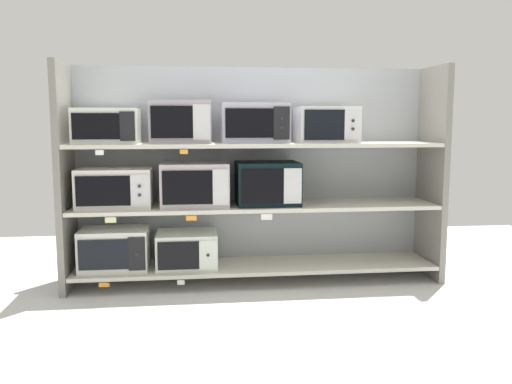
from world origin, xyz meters
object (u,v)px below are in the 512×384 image
(microwave_0, at_px, (115,249))
(microwave_6, at_px, (180,122))
(microwave_4, at_px, (267,183))
(microwave_8, at_px, (326,125))
(microwave_5, at_px, (107,126))
(microwave_7, at_px, (254,123))
(microwave_2, at_px, (115,188))
(microwave_3, at_px, (195,184))
(microwave_1, at_px, (187,249))

(microwave_0, xyz_separation_m, microwave_6, (0.53, 0.00, 0.99))
(microwave_4, bearing_deg, microwave_8, -0.03)
(microwave_5, relative_size, microwave_7, 0.91)
(microwave_5, xyz_separation_m, microwave_6, (0.55, -0.00, 0.03))
(microwave_2, relative_size, microwave_7, 1.08)
(microwave_3, bearing_deg, microwave_1, -179.91)
(microwave_1, bearing_deg, microwave_0, 179.98)
(microwave_1, distance_m, microwave_4, 0.83)
(microwave_0, height_order, microwave_2, microwave_2)
(microwave_4, distance_m, microwave_7, 0.49)
(microwave_2, distance_m, microwave_6, 0.72)
(microwave_1, xyz_separation_m, microwave_8, (1.12, -0.00, 0.98))
(microwave_2, relative_size, microwave_6, 1.21)
(microwave_2, height_order, microwave_5, microwave_5)
(microwave_5, distance_m, microwave_7, 1.13)
(microwave_4, bearing_deg, microwave_0, 179.99)
(microwave_1, bearing_deg, microwave_2, 179.99)
(microwave_7, xyz_separation_m, microwave_8, (0.58, -0.00, -0.01))
(microwave_7, distance_m, microwave_8, 0.58)
(microwave_5, bearing_deg, microwave_2, -0.22)
(microwave_3, xyz_separation_m, microwave_6, (-0.10, 0.00, 0.48))
(microwave_3, xyz_separation_m, microwave_5, (-0.66, 0.00, 0.45))
(microwave_1, relative_size, microwave_3, 0.91)
(microwave_5, bearing_deg, microwave_1, -0.03)
(microwave_1, distance_m, microwave_2, 0.74)
(microwave_5, xyz_separation_m, microwave_8, (1.71, -0.00, 0.01))
(microwave_2, height_order, microwave_4, microwave_4)
(microwave_4, relative_size, microwave_6, 1.06)
(microwave_6, relative_size, microwave_7, 0.89)
(microwave_3, relative_size, microwave_4, 1.07)
(microwave_3, bearing_deg, microwave_6, 179.94)
(microwave_5, bearing_deg, microwave_7, -0.00)
(microwave_3, height_order, microwave_5, microwave_5)
(microwave_1, xyz_separation_m, microwave_6, (-0.03, 0.00, 1.01))
(microwave_3, relative_size, microwave_7, 1.01)
(microwave_8, bearing_deg, microwave_5, 179.99)
(microwave_1, relative_size, microwave_2, 0.84)
(microwave_2, distance_m, microwave_4, 1.19)
(microwave_0, height_order, microwave_6, microwave_6)
(microwave_1, distance_m, microwave_8, 1.49)
(microwave_0, height_order, microwave_7, microwave_7)
(microwave_2, height_order, microwave_8, microwave_8)
(microwave_5, distance_m, microwave_6, 0.55)
(microwave_0, relative_size, microwave_2, 0.93)
(microwave_7, bearing_deg, microwave_1, -179.98)
(microwave_1, xyz_separation_m, microwave_2, (-0.54, 0.00, 0.50))
(microwave_1, distance_m, microwave_7, 1.14)
(microwave_1, bearing_deg, microwave_4, 0.00)
(microwave_2, xyz_separation_m, microwave_5, (-0.04, 0.00, 0.47))
(microwave_3, distance_m, microwave_4, 0.58)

